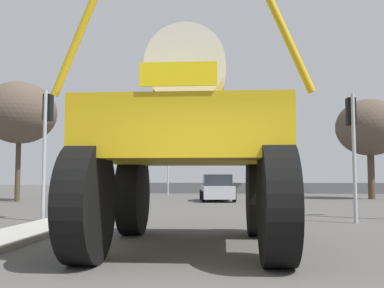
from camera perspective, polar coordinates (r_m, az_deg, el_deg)
The scene contains 10 objects.
ground_plane at distance 22.68m, azimuth 3.25°, elevation -7.68°, with size 120.00×120.00×0.00m, color #4C4947.
oversize_sprayer at distance 8.74m, azimuth -0.36°, elevation -0.12°, with size 4.09×5.55×4.80m.
sedan_ahead at distance 25.95m, azimuth 3.19°, elevation -5.68°, with size 2.16×4.23×1.52m.
traffic_signal_near_left at distance 14.93m, azimuth -17.98°, elevation 2.23°, with size 0.24×0.54×4.09m.
traffic_signal_near_right at distance 14.39m, azimuth 19.67°, elevation 1.85°, with size 0.24×0.54×3.86m.
traffic_signal_far_left at distance 33.76m, azimuth -3.04°, elevation -1.53°, with size 0.24×0.55×4.07m.
bare_tree_left at distance 27.36m, azimuth -21.10°, elevation 3.71°, with size 4.15×4.15×6.80m.
bare_tree_right at distance 30.67m, azimuth 21.69°, elevation 1.95°, with size 4.24×4.24×6.34m.
bare_tree_far_center at distance 38.72m, azimuth 7.06°, elevation 0.39°, with size 3.87×3.87×6.15m.
roadside_barrier at distance 38.48m, azimuth 3.52°, elevation -5.62°, with size 29.02×0.24×0.90m, color #59595B.
Camera 1 is at (0.27, -4.64, 1.34)m, focal length 41.91 mm.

